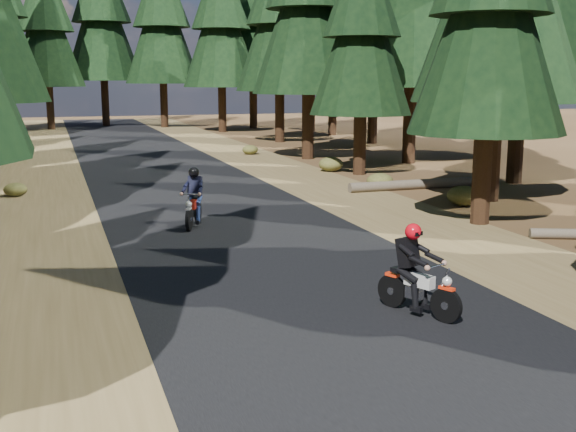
% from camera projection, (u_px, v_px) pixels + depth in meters
% --- Properties ---
extents(ground, '(120.00, 120.00, 0.00)m').
position_uv_depth(ground, '(316.00, 296.00, 12.12)').
color(ground, '#463019').
rests_on(ground, ground).
extents(road, '(6.00, 100.00, 0.01)m').
position_uv_depth(road, '(241.00, 235.00, 16.79)').
color(road, black).
rests_on(road, ground).
extents(shoulder_l, '(3.20, 100.00, 0.01)m').
position_uv_depth(shoulder_l, '(32.00, 250.00, 15.38)').
color(shoulder_l, brown).
rests_on(shoulder_l, ground).
extents(shoulder_r, '(3.20, 100.00, 0.01)m').
position_uv_depth(shoulder_r, '(418.00, 223.00, 18.20)').
color(shoulder_r, brown).
rests_on(shoulder_r, ground).
extents(log_near, '(4.80, 0.45, 0.32)m').
position_uv_depth(log_near, '(416.00, 184.00, 23.73)').
color(log_near, '#4C4233').
rests_on(log_near, ground).
extents(understory_shrubs, '(15.23, 29.40, 0.67)m').
position_uv_depth(understory_shrubs, '(188.00, 196.00, 20.64)').
color(understory_shrubs, '#474C1E').
rests_on(understory_shrubs, ground).
extents(rider_lead, '(1.09, 1.64, 1.42)m').
position_uv_depth(rider_lead, '(419.00, 285.00, 11.07)').
color(rider_lead, beige).
rests_on(rider_lead, road).
extents(rider_follow, '(1.08, 1.69, 1.45)m').
position_uv_depth(rider_follow, '(193.00, 207.00, 17.64)').
color(rider_follow, '#9E170A').
rests_on(rider_follow, road).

